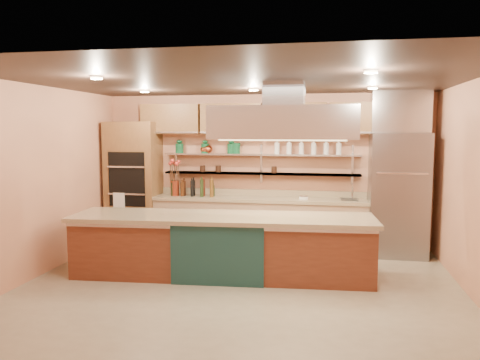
% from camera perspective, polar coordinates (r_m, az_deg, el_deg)
% --- Properties ---
extents(floor, '(6.00, 5.00, 0.02)m').
position_cam_1_polar(floor, '(6.59, -0.10, -13.02)').
color(floor, gray).
rests_on(floor, ground).
extents(ceiling, '(6.00, 5.00, 0.02)m').
position_cam_1_polar(ceiling, '(6.26, -0.10, 12.09)').
color(ceiling, black).
rests_on(ceiling, wall_back).
extents(wall_back, '(6.00, 0.04, 2.80)m').
position_cam_1_polar(wall_back, '(8.72, 2.97, 1.19)').
color(wall_back, tan).
rests_on(wall_back, floor).
extents(wall_front, '(6.00, 0.04, 2.80)m').
position_cam_1_polar(wall_front, '(3.87, -7.05, -5.10)').
color(wall_front, tan).
rests_on(wall_front, floor).
extents(wall_left, '(0.04, 5.00, 2.80)m').
position_cam_1_polar(wall_left, '(7.43, -23.46, -0.17)').
color(wall_left, tan).
rests_on(wall_left, floor).
extents(wall_right, '(0.04, 5.00, 2.80)m').
position_cam_1_polar(wall_right, '(6.43, 27.20, -1.26)').
color(wall_right, tan).
rests_on(wall_right, floor).
extents(oven_stack, '(0.95, 0.64, 2.30)m').
position_cam_1_polar(oven_stack, '(9.10, -12.80, -0.33)').
color(oven_stack, brown).
rests_on(oven_stack, floor).
extents(refrigerator, '(0.95, 0.72, 2.10)m').
position_cam_1_polar(refrigerator, '(8.41, 18.69, -1.71)').
color(refrigerator, gray).
rests_on(refrigerator, floor).
extents(back_counter, '(3.84, 0.64, 0.93)m').
position_cam_1_polar(back_counter, '(8.57, 2.33, -5.22)').
color(back_counter, '#A38061').
rests_on(back_counter, floor).
extents(wall_shelf_lower, '(3.60, 0.26, 0.03)m').
position_cam_1_polar(wall_shelf_lower, '(8.61, 2.52, 0.79)').
color(wall_shelf_lower, silver).
rests_on(wall_shelf_lower, wall_back).
extents(wall_shelf_upper, '(3.60, 0.26, 0.03)m').
position_cam_1_polar(wall_shelf_upper, '(8.58, 2.53, 3.12)').
color(wall_shelf_upper, silver).
rests_on(wall_shelf_upper, wall_back).
extents(upper_cabinets, '(4.60, 0.36, 0.55)m').
position_cam_1_polar(upper_cabinets, '(8.51, 2.84, 7.47)').
color(upper_cabinets, brown).
rests_on(upper_cabinets, wall_back).
extents(range_hood, '(2.00, 1.00, 0.45)m').
position_cam_1_polar(range_hood, '(6.61, 5.42, 6.97)').
color(range_hood, silver).
rests_on(range_hood, ceiling).
extents(ceiling_downlights, '(4.00, 2.80, 0.02)m').
position_cam_1_polar(ceiling_downlights, '(6.45, 0.24, 11.64)').
color(ceiling_downlights, '#FFE5A5').
rests_on(ceiling_downlights, ceiling).
extents(island, '(4.38, 1.24, 0.90)m').
position_cam_1_polar(island, '(6.96, -2.20, -8.01)').
color(island, brown).
rests_on(island, floor).
extents(flower_vase, '(0.18, 0.18, 0.28)m').
position_cam_1_polar(flower_vase, '(8.79, -7.95, -0.98)').
color(flower_vase, '#601D0E').
rests_on(flower_vase, back_counter).
extents(oil_bottle_cluster, '(0.88, 0.32, 0.28)m').
position_cam_1_polar(oil_bottle_cluster, '(8.68, -5.79, -1.05)').
color(oil_bottle_cluster, black).
rests_on(oil_bottle_cluster, back_counter).
extents(kitchen_scale, '(0.18, 0.16, 0.08)m').
position_cam_1_polar(kitchen_scale, '(8.36, 7.76, -2.03)').
color(kitchen_scale, silver).
rests_on(kitchen_scale, back_counter).
extents(bar_faucet, '(0.04, 0.04, 0.24)m').
position_cam_1_polar(bar_faucet, '(8.45, 13.53, -1.52)').
color(bar_faucet, silver).
rests_on(bar_faucet, back_counter).
extents(copper_kettle, '(0.25, 0.25, 0.16)m').
position_cam_1_polar(copper_kettle, '(8.77, -3.98, 3.78)').
color(copper_kettle, '#B44D29').
rests_on(copper_kettle, wall_shelf_upper).
extents(green_canister, '(0.19, 0.19, 0.19)m').
position_cam_1_polar(green_canister, '(8.65, -0.51, 3.89)').
color(green_canister, '#0F4625').
rests_on(green_canister, wall_shelf_upper).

